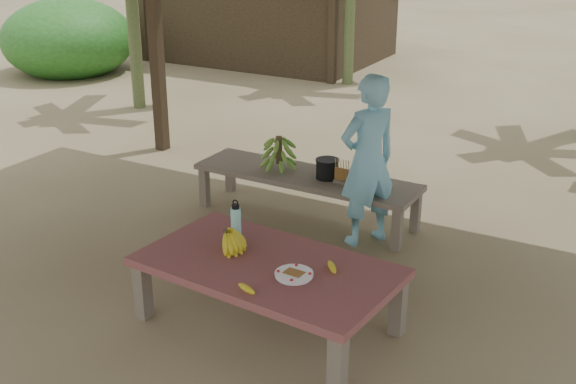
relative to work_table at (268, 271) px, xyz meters
The scene contains 13 objects.
ground 0.81m from the work_table, 126.14° to the left, with size 80.00×80.00×0.00m, color brown.
work_table is the anchor object (origin of this frame).
bench 1.95m from the work_table, 109.74° to the left, with size 2.21×0.63×0.45m.
ripe_banana_bunch 0.40m from the work_table, behind, with size 0.28×0.24×0.17m, color yellow, non-canonical shape.
plate 0.29m from the work_table, 18.47° to the right, with size 0.26×0.26×0.04m.
loose_banana_front 0.43m from the work_table, 78.25° to the right, with size 0.04×0.15×0.04m, color yellow.
loose_banana_side 0.46m from the work_table, 16.57° to the left, with size 0.04×0.15×0.04m, color yellow.
water_flask 0.55m from the work_table, 147.58° to the left, with size 0.08×0.08×0.29m.
green_banana_stalk 2.08m from the work_table, 117.45° to the left, with size 0.30×0.30×0.35m, color #598C2D, non-canonical shape.
cooking_pot 1.89m from the work_table, 103.39° to the left, with size 0.21×0.21×0.18m, color black.
skewer_rack 1.80m from the work_table, 98.15° to the left, with size 0.18×0.08×0.24m, color #A57F47, non-canonical shape.
woman 1.67m from the work_table, 88.23° to the left, with size 0.56×0.37×1.54m, color #74BEDB.
hut 9.88m from the work_table, 119.83° to the left, with size 4.40×3.43×2.85m.
Camera 1 is at (2.71, -4.42, 2.83)m, focal length 45.00 mm.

